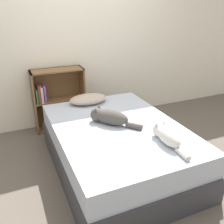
{
  "coord_description": "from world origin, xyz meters",
  "views": [
    {
      "loc": [
        -0.97,
        -2.1,
        1.68
      ],
      "look_at": [
        0.0,
        0.14,
        0.61
      ],
      "focal_mm": 40.0,
      "sensor_mm": 36.0,
      "label": 1
    }
  ],
  "objects_px": {
    "bed": "(117,147)",
    "cat_dark": "(109,117)",
    "pillow": "(88,99)",
    "cat_light": "(166,135)",
    "bookshelf": "(57,98)"
  },
  "relations": [
    {
      "from": "cat_dark",
      "to": "bookshelf",
      "type": "height_order",
      "value": "bookshelf"
    },
    {
      "from": "bed",
      "to": "pillow",
      "type": "distance_m",
      "value": 0.79
    },
    {
      "from": "cat_dark",
      "to": "bookshelf",
      "type": "bearing_deg",
      "value": -26.63
    },
    {
      "from": "bed",
      "to": "cat_dark",
      "type": "bearing_deg",
      "value": 125.82
    },
    {
      "from": "pillow",
      "to": "bookshelf",
      "type": "height_order",
      "value": "bookshelf"
    },
    {
      "from": "bed",
      "to": "cat_light",
      "type": "bearing_deg",
      "value": -60.62
    },
    {
      "from": "cat_light",
      "to": "bookshelf",
      "type": "height_order",
      "value": "bookshelf"
    },
    {
      "from": "pillow",
      "to": "cat_light",
      "type": "bearing_deg",
      "value": -74.07
    },
    {
      "from": "pillow",
      "to": "cat_light",
      "type": "xyz_separation_m",
      "value": [
        0.34,
        -1.2,
        0.01
      ]
    },
    {
      "from": "bed",
      "to": "bookshelf",
      "type": "xyz_separation_m",
      "value": [
        -0.37,
        1.24,
        0.19
      ]
    },
    {
      "from": "cat_light",
      "to": "bookshelf",
      "type": "relative_size",
      "value": 0.6
    },
    {
      "from": "pillow",
      "to": "cat_dark",
      "type": "bearing_deg",
      "value": -88.97
    },
    {
      "from": "pillow",
      "to": "cat_dark",
      "type": "relative_size",
      "value": 1.01
    },
    {
      "from": "bed",
      "to": "cat_dark",
      "type": "height_order",
      "value": "cat_dark"
    },
    {
      "from": "bed",
      "to": "pillow",
      "type": "xyz_separation_m",
      "value": [
        -0.07,
        0.72,
        0.31
      ]
    }
  ]
}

